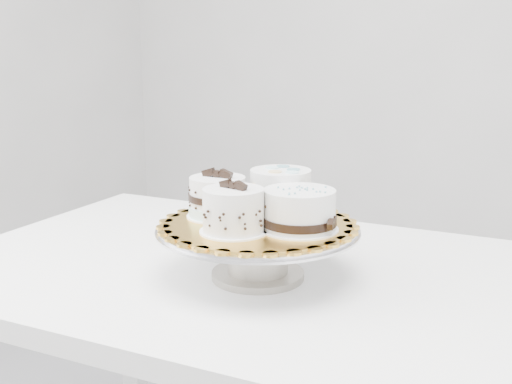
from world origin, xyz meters
The scene contains 7 objects.
table centered at (-0.08, 0.16, 0.66)m, with size 1.21×0.88×0.75m.
cake_stand centered at (-0.03, 0.12, 0.82)m, with size 0.35×0.35×0.10m.
cake_board centered at (-0.03, 0.12, 0.85)m, with size 0.33×0.33×0.00m, color gold.
cake_swirl centered at (-0.03, 0.05, 0.89)m, with size 0.11×0.11×0.09m.
cake_banded centered at (-0.11, 0.12, 0.88)m, with size 0.11×0.11×0.09m.
cake_dots centered at (-0.03, 0.20, 0.89)m, with size 0.13×0.13×0.08m.
cake_ribbon centered at (0.05, 0.12, 0.88)m, with size 0.15×0.15×0.07m.
Camera 1 is at (0.54, -0.79, 1.15)m, focal length 45.00 mm.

